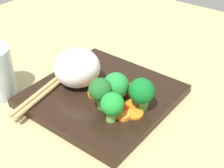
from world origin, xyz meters
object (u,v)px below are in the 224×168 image
object	(u,v)px
rice_mound	(77,68)
square_plate	(102,96)
carrot_slice_5	(123,115)
chopstick_pair	(54,83)
broccoli_floret_1	(116,87)

from	to	relation	value
rice_mound	square_plate	bearing A→B (deg)	96.99
carrot_slice_5	chopstick_pair	world-z (taller)	chopstick_pair
square_plate	carrot_slice_5	world-z (taller)	carrot_slice_5
rice_mound	carrot_slice_5	size ratio (longest dim) A/B	3.44
rice_mound	carrot_slice_5	xyz separation A→B (cm)	(2.86, 12.54, -3.34)
square_plate	carrot_slice_5	xyz separation A→B (cm)	(3.51, 7.22, 1.19)
square_plate	rice_mound	size ratio (longest dim) A/B	2.81
broccoli_floret_1	chopstick_pair	distance (cm)	13.29
broccoli_floret_1	chopstick_pair	size ratio (longest dim) A/B	0.27
rice_mound	broccoli_floret_1	world-z (taller)	rice_mound
rice_mound	carrot_slice_5	world-z (taller)	rice_mound
square_plate	broccoli_floret_1	size ratio (longest dim) A/B	4.04
rice_mound	chopstick_pair	size ratio (longest dim) A/B	0.39
square_plate	rice_mound	distance (cm)	7.03
broccoli_floret_1	carrot_slice_5	size ratio (longest dim) A/B	2.39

